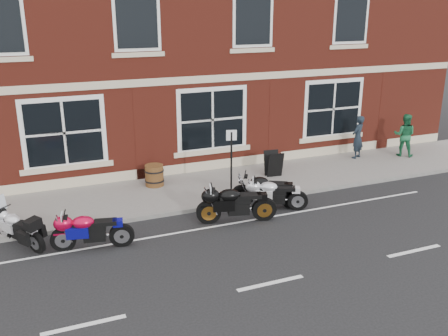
# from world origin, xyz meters

# --- Properties ---
(ground) EXTENTS (80.00, 80.00, 0.00)m
(ground) POSITION_xyz_m (0.00, 0.00, 0.00)
(ground) COLOR black
(ground) RESTS_ON ground
(sidewalk) EXTENTS (30.00, 3.00, 0.12)m
(sidewalk) POSITION_xyz_m (0.00, 3.00, 0.06)
(sidewalk) COLOR slate
(sidewalk) RESTS_ON ground
(kerb) EXTENTS (30.00, 0.16, 0.12)m
(kerb) POSITION_xyz_m (0.00, 1.42, 0.06)
(kerb) COLOR slate
(kerb) RESTS_ON ground
(moto_touring_silver) EXTENTS (1.13, 1.63, 1.24)m
(moto_touring_silver) POSITION_xyz_m (-5.06, 1.05, 0.50)
(moto_touring_silver) COLOR black
(moto_touring_silver) RESTS_ON ground
(moto_sport_red) EXTENTS (2.03, 0.55, 0.92)m
(moto_sport_red) POSITION_xyz_m (-3.41, 0.17, 0.53)
(moto_sport_red) COLOR black
(moto_sport_red) RESTS_ON ground
(moto_sport_black) EXTENTS (2.22, 0.71, 1.02)m
(moto_sport_black) POSITION_xyz_m (0.55, 0.29, 0.58)
(moto_sport_black) COLOR black
(moto_sport_black) RESTS_ON ground
(moto_sport_silver) EXTENTS (1.84, 0.95, 0.89)m
(moto_sport_silver) POSITION_xyz_m (1.96, 0.69, 0.51)
(moto_sport_silver) COLOR black
(moto_sport_silver) RESTS_ON ground
(moto_naked_black) EXTENTS (1.89, 1.17, 0.95)m
(moto_naked_black) POSITION_xyz_m (1.85, 1.02, 0.54)
(moto_naked_black) COLOR black
(moto_naked_black) RESTS_ON ground
(pedestrian_left) EXTENTS (0.72, 0.64, 1.66)m
(pedestrian_left) POSITION_xyz_m (7.21, 3.77, 0.95)
(pedestrian_left) COLOR black
(pedestrian_left) RESTS_ON sidewalk
(pedestrian_right) EXTENTS (1.03, 1.02, 1.67)m
(pedestrian_right) POSITION_xyz_m (9.08, 3.33, 0.96)
(pedestrian_right) COLOR #1C623A
(pedestrian_right) RESTS_ON sidewalk
(a_board_sign) EXTENTS (0.57, 0.42, 0.89)m
(a_board_sign) POSITION_xyz_m (3.21, 3.07, 0.56)
(a_board_sign) COLOR black
(a_board_sign) RESTS_ON sidewalk
(barrel_planter) EXTENTS (0.63, 0.63, 0.70)m
(barrel_planter) POSITION_xyz_m (-0.87, 3.69, 0.47)
(barrel_planter) COLOR #472912
(barrel_planter) RESTS_ON sidewalk
(parking_sign) EXTENTS (0.31, 0.10, 2.21)m
(parking_sign) POSITION_xyz_m (0.98, 1.55, 1.39)
(parking_sign) COLOR black
(parking_sign) RESTS_ON sidewalk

